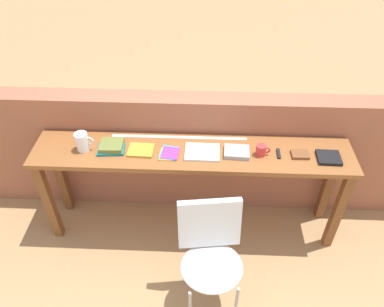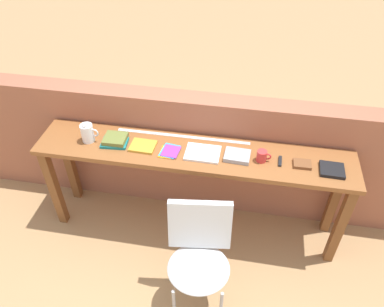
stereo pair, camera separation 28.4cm
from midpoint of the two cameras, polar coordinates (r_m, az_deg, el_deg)
name	(u,v)px [view 2 (the right image)]	position (r m, az deg, el deg)	size (l,w,h in m)	color
ground_plane	(187,251)	(3.35, 1.74, -14.73)	(40.00, 40.00, 0.00)	tan
brick_wall_back	(200,153)	(3.34, 3.59, -0.03)	(6.00, 0.20, 1.16)	#9E5B42
sideboard	(193,165)	(2.98, 2.89, -1.84)	(2.50, 0.44, 0.88)	brown
chair_white_moulded	(199,254)	(2.70, 4.20, -15.12)	(0.49, 0.51, 0.89)	silver
pitcher_white	(88,133)	(3.02, -13.07, 2.98)	(0.14, 0.10, 0.18)	white
book_stack_leftmost	(115,140)	(2.99, -9.02, 1.88)	(0.21, 0.18, 0.06)	#19757A
magazine_cycling	(143,146)	(2.93, -4.76, 1.03)	(0.19, 0.16, 0.02)	gold
pamphlet_pile_colourful	(169,151)	(2.88, -0.71, 0.21)	(0.16, 0.18, 0.01)	green
book_open_centre	(203,153)	(2.87, 4.47, -0.04)	(0.27, 0.20, 0.02)	white
book_grey_hardcover	(237,156)	(2.86, 9.74, -0.47)	(0.19, 0.16, 0.03)	#9E9EA3
mug	(262,156)	(2.86, 13.45, -0.50)	(0.11, 0.08, 0.09)	red
multitool_folded	(280,161)	(2.90, 16.03, -1.26)	(0.02, 0.11, 0.02)	black
leather_journal_brown	(302,164)	(2.92, 19.16, -1.64)	(0.13, 0.10, 0.02)	brown
book_repair_rightmost	(332,170)	(2.95, 23.19, -2.42)	(0.17, 0.16, 0.03)	black
ruler_metal_back_edge	(183,136)	(3.03, 1.27, 2.52)	(1.09, 0.03, 0.00)	silver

